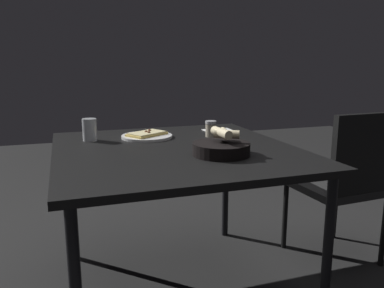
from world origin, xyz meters
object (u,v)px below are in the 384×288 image
(bread_basket, at_px, (222,147))
(chair_near, at_px, (347,177))
(beer_glass, at_px, (90,131))
(pepper_shaker, at_px, (211,130))
(pizza_plate, at_px, (147,136))
(dining_table, at_px, (175,159))

(bread_basket, height_order, chair_near, chair_near)
(beer_glass, bearing_deg, pepper_shaker, -8.47)
(pepper_shaker, bearing_deg, pizza_plate, 167.19)
(pizza_plate, xyz_separation_m, bread_basket, (0.22, -0.48, 0.02))
(beer_glass, bearing_deg, chair_near, -13.71)
(dining_table, distance_m, bread_basket, 0.27)
(dining_table, height_order, chair_near, chair_near)
(dining_table, distance_m, beer_glass, 0.47)
(bread_basket, relative_size, beer_glass, 2.20)
(bread_basket, bearing_deg, beer_glass, 135.82)
(pepper_shaker, relative_size, chair_near, 0.10)
(dining_table, xyz_separation_m, pizza_plate, (-0.07, 0.27, 0.07))
(dining_table, relative_size, bread_basket, 4.66)
(chair_near, bearing_deg, beer_glass, 166.29)
(pizza_plate, bearing_deg, beer_glass, 176.61)
(beer_glass, distance_m, chair_near, 1.38)
(dining_table, distance_m, pepper_shaker, 0.33)
(dining_table, xyz_separation_m, bread_basket, (0.15, -0.20, 0.09))
(beer_glass, bearing_deg, dining_table, -38.85)
(dining_table, xyz_separation_m, beer_glass, (-0.36, 0.29, 0.10))
(beer_glass, bearing_deg, pizza_plate, -3.39)
(pizza_plate, xyz_separation_m, beer_glass, (-0.29, 0.02, 0.04))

